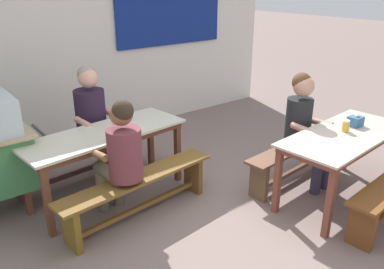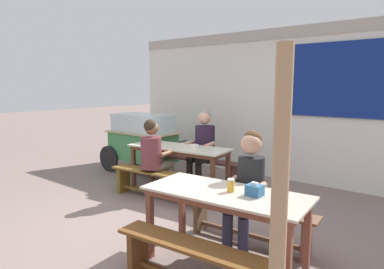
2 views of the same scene
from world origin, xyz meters
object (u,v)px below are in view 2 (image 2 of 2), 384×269
bench_near_back (249,218)px  person_left_back_turned (154,153)px  dining_table_far (179,151)px  person_right_near_table (248,182)px  bench_far_back (197,166)px  tissue_box (255,190)px  wooden_support_post (279,204)px  bench_far_front (158,181)px  soup_bowl (194,146)px  person_center_facing (203,143)px  dining_table_near (225,200)px  food_cart (142,139)px  condiment_jar (231,185)px  bench_near_front (193,261)px

bench_near_back → person_left_back_turned: bearing=165.7°
dining_table_far → person_right_near_table: bearing=-29.5°
bench_far_back → tissue_box: bearing=-42.3°
dining_table_far → wooden_support_post: size_ratio=0.88×
bench_far_front → bench_near_back: (1.81, -0.44, -0.01)m
person_right_near_table → soup_bowl: bearing=144.4°
soup_bowl → person_center_facing: bearing=106.8°
dining_table_near → bench_far_front: bearing=151.8°
bench_far_back → food_cart: food_cart is taller
food_cart → person_right_near_table: (3.25, -1.52, 0.04)m
person_center_facing → person_right_near_table: person_center_facing is taller
tissue_box → soup_bowl: (-1.95, 1.60, -0.03)m
dining_table_far → bench_far_back: bearing=95.9°
person_left_back_turned → person_right_near_table: bearing=-16.2°
bench_far_back → person_left_back_turned: bearing=-91.2°
dining_table_near → bench_far_front: (-1.86, 1.00, -0.37)m
bench_far_front → person_right_near_table: 1.95m
bench_far_back → wooden_support_post: (2.81, -2.78, 0.71)m
condiment_jar → bench_far_front: bearing=153.0°
dining_table_far → food_cart: 1.44m
person_right_near_table → wooden_support_post: size_ratio=0.64×
tissue_box → wooden_support_post: size_ratio=0.07×
dining_table_far → wooden_support_post: bearing=-39.0°
bench_far_front → tissue_box: bearing=-23.7°
food_cart → wooden_support_post: size_ratio=0.88×
dining_table_far → condiment_jar: size_ratio=14.17×
person_left_back_turned → soup_bowl: bearing=62.5°
person_left_back_turned → tissue_box: size_ratio=8.77×
bench_near_front → food_cart: bearing=142.4°
person_left_back_turned → wooden_support_post: wooden_support_post is taller
wooden_support_post → bench_far_front: bearing=148.2°
dining_table_far → condiment_jar: condiment_jar is taller
tissue_box → condiment_jar: tissue_box is taller
bench_far_back → person_right_near_table: bearing=-39.9°
person_right_near_table → condiment_jar: size_ratio=10.22×
dining_table_near → bench_far_front: dining_table_near is taller
person_right_near_table → dining_table_near: bearing=-87.1°
dining_table_far → dining_table_near: (1.92, -1.55, 0.00)m
dining_table_near → bench_far_front: size_ratio=0.95×
bench_far_front → food_cart: food_cart is taller
person_right_near_table → condiment_jar: bearing=-81.6°
condiment_jar → wooden_support_post: (0.80, -0.70, 0.19)m
dining_table_near → person_center_facing: size_ratio=1.22×
dining_table_far → bench_near_back: size_ratio=1.16×
person_left_back_turned → condiment_jar: 2.28m
soup_bowl → dining_table_near: bearing=-44.8°
dining_table_near → condiment_jar: bearing=32.9°
bench_near_front → wooden_support_post: bearing=-8.4°
food_cart → tissue_box: size_ratio=12.47×
dining_table_near → bench_far_back: bearing=133.1°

